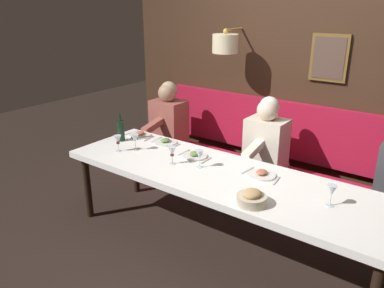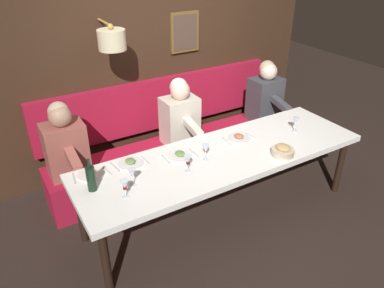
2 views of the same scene
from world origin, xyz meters
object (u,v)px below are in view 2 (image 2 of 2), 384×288
bread_bowl (283,151)px  wine_glass_1 (206,149)px  dining_table (223,159)px  wine_glass_4 (125,185)px  wine_bottle (91,178)px  wine_glass_0 (188,160)px  diner_middle (65,143)px  diner_near (180,114)px  diner_nearest (266,93)px  wine_glass_2 (295,121)px  wine_glass_3 (132,174)px

bread_bowl → wine_glass_1: bearing=65.2°
dining_table → wine_glass_1: bearing=89.5°
wine_glass_4 → wine_bottle: wine_bottle is taller
wine_glass_0 → wine_glass_1: (0.09, -0.24, 0.00)m
diner_middle → wine_bottle: bearing=-178.7°
diner_middle → wine_glass_1: size_ratio=4.82×
diner_near → wine_glass_0: (-0.97, 0.46, 0.04)m
diner_nearest → wine_glass_2: diner_nearest is taller
diner_middle → wine_glass_0: 1.29m
dining_table → wine_bottle: wine_bottle is taller
wine_glass_1 → wine_bottle: wine_bottle is taller
diner_nearest → wine_glass_0: diner_nearest is taller
diner_middle → wine_glass_3: diner_middle is taller
dining_table → wine_glass_4: (-0.15, 1.08, 0.17)m
wine_bottle → diner_nearest: bearing=-72.6°
diner_middle → wine_glass_2: 2.41m
diner_near → wine_glass_2: 1.28m
wine_glass_1 → wine_glass_4: (-0.16, 0.87, -0.00)m
wine_glass_0 → wine_glass_3: bearing=84.1°
wine_glass_4 → wine_glass_1: bearing=-79.9°
dining_table → bread_bowl: bearing=-123.6°
dining_table → diner_nearest: (0.88, -1.28, 0.13)m
dining_table → wine_glass_3: wine_glass_3 is taller
diner_near → wine_glass_0: diner_near is taller
diner_nearest → wine_glass_0: 1.99m
diner_middle → wine_glass_0: size_ratio=4.82×
diner_near → dining_table: bearing=179.7°
dining_table → bread_bowl: (-0.31, -0.47, 0.11)m
diner_near → diner_nearest: bearing=-90.0°
diner_near → bread_bowl: diner_near is taller
wine_glass_3 → wine_glass_4: 0.17m
diner_near → wine_glass_1: bearing=166.2°
wine_glass_2 → dining_table: bearing=90.2°
wine_glass_4 → bread_bowl: size_ratio=0.75×
wine_glass_1 → diner_middle: bearing=51.1°
diner_near → diner_middle: size_ratio=1.00×
wine_glass_1 → wine_glass_0: bearing=109.4°
diner_nearest → wine_glass_3: 2.43m
dining_table → wine_glass_2: size_ratio=17.92×
dining_table → wine_glass_3: size_ratio=17.92×
diner_nearest → wine_glass_2: 0.94m
diner_middle → wine_glass_1: 1.40m
diner_middle → wine_glass_3: size_ratio=4.82×
diner_middle → wine_glass_2: diner_middle is taller
wine_glass_3 → wine_bottle: wine_bottle is taller
diner_nearest → diner_middle: bearing=90.0°
diner_near → wine_glass_1: 0.91m
wine_glass_2 → diner_middle: bearing=68.6°
wine_glass_4 → wine_glass_2: bearing=-85.6°
wine_glass_4 → bread_bowl: wine_glass_4 is taller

